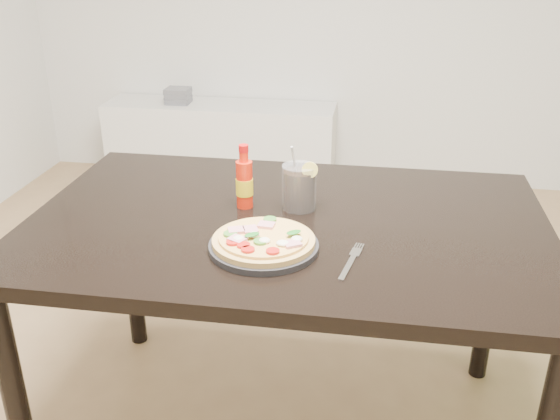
# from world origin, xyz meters

# --- Properties ---
(dining_table) EXTENTS (1.40, 0.90, 0.75)m
(dining_table) POSITION_xyz_m (-0.07, -0.01, 0.67)
(dining_table) COLOR black
(dining_table) RESTS_ON ground
(plate) EXTENTS (0.27, 0.27, 0.02)m
(plate) POSITION_xyz_m (-0.10, -0.19, 0.76)
(plate) COLOR black
(plate) RESTS_ON dining_table
(pizza) EXTENTS (0.25, 0.25, 0.03)m
(pizza) POSITION_xyz_m (-0.10, -0.20, 0.78)
(pizza) COLOR tan
(pizza) RESTS_ON plate
(hot_sauce_bottle) EXTENTS (0.05, 0.05, 0.18)m
(hot_sauce_bottle) POSITION_xyz_m (-0.20, 0.05, 0.82)
(hot_sauce_bottle) COLOR red
(hot_sauce_bottle) RESTS_ON dining_table
(cola_cup) EXTENTS (0.10, 0.10, 0.19)m
(cola_cup) POSITION_xyz_m (-0.05, 0.07, 0.81)
(cola_cup) COLOR black
(cola_cup) RESTS_ON dining_table
(fork) EXTENTS (0.05, 0.19, 0.00)m
(fork) POSITION_xyz_m (0.11, -0.22, 0.75)
(fork) COLOR silver
(fork) RESTS_ON dining_table
(media_console) EXTENTS (1.40, 0.34, 0.50)m
(media_console) POSITION_xyz_m (-0.80, 2.07, 0.25)
(media_console) COLOR white
(media_console) RESTS_ON ground
(cd_stack) EXTENTS (0.14, 0.12, 0.09)m
(cd_stack) POSITION_xyz_m (-1.05, 2.05, 0.55)
(cd_stack) COLOR slate
(cd_stack) RESTS_ON media_console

